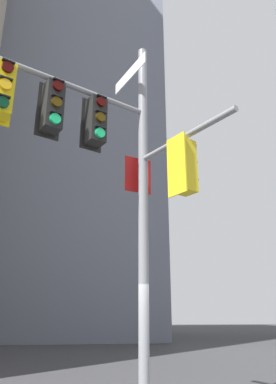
{
  "coord_description": "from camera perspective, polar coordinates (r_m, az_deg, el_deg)",
  "views": [
    {
      "loc": [
        -1.05,
        -7.03,
        1.98
      ],
      "look_at": [
        -0.07,
        0.28,
        4.47
      ],
      "focal_mm": 33.56,
      "sensor_mm": 36.0,
      "label": 1
    }
  ],
  "objects": [
    {
      "name": "signal_pole_assembly",
      "position": [
        7.02,
        -4.52,
        5.54
      ],
      "size": [
        4.26,
        2.76,
        7.97
      ],
      "color": "gray",
      "rests_on": "ground"
    },
    {
      "name": "building_mid_block",
      "position": [
        37.63,
        -9.55,
        8.56
      ],
      "size": [
        15.16,
        15.16,
        38.04
      ],
      "primitive_type": "cube",
      "color": "slate",
      "rests_on": "ground"
    }
  ]
}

